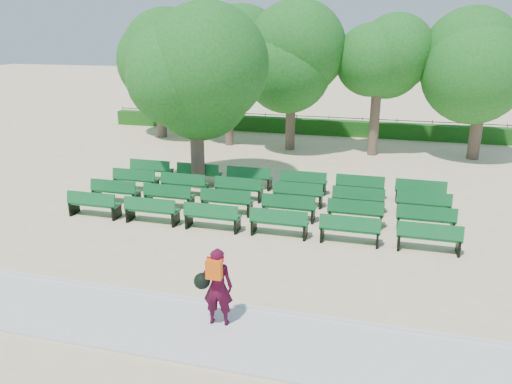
{
  "coord_description": "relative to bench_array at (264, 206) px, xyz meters",
  "views": [
    {
      "loc": [
        4.53,
        -16.02,
        6.28
      ],
      "look_at": [
        0.5,
        -1.0,
        1.1
      ],
      "focal_mm": 35.0,
      "sensor_mm": 36.0,
      "label": 1
    }
  ],
  "objects": [
    {
      "name": "ground",
      "position": [
        -0.41,
        -0.42,
        -0.09
      ],
      "size": [
        120.0,
        120.0,
        0.0
      ],
      "primitive_type": "plane",
      "color": "beige"
    },
    {
      "name": "paving",
      "position": [
        -0.41,
        -7.82,
        -0.06
      ],
      "size": [
        30.0,
        2.2,
        0.06
      ],
      "primitive_type": "cube",
      "color": "silver",
      "rests_on": "ground"
    },
    {
      "name": "person",
      "position": [
        0.83,
        -7.46,
        0.89
      ],
      "size": [
        0.87,
        0.54,
        1.8
      ],
      "rotation": [
        0.0,
        0.0,
        3.26
      ],
      "color": "#420920",
      "rests_on": "ground"
    },
    {
      "name": "tree_line",
      "position": [
        -0.41,
        9.58,
        -0.09
      ],
      "size": [
        21.8,
        6.8,
        7.04
      ],
      "primitive_type": null,
      "color": "#1C651E",
      "rests_on": "ground"
    },
    {
      "name": "tree_among",
      "position": [
        -3.23,
        1.86,
        4.29
      ],
      "size": [
        4.77,
        4.77,
        6.56
      ],
      "color": "brown",
      "rests_on": "ground"
    },
    {
      "name": "bench_array",
      "position": [
        0.0,
        0.0,
        0.0
      ],
      "size": [
        1.85,
        0.65,
        1.15
      ],
      "rotation": [
        0.0,
        0.0,
        0.05
      ],
      "color": "#105E2B",
      "rests_on": "ground"
    },
    {
      "name": "fence",
      "position": [
        -0.41,
        13.98,
        -0.09
      ],
      "size": [
        26.0,
        0.1,
        1.02
      ],
      "primitive_type": null,
      "color": "black",
      "rests_on": "ground"
    },
    {
      "name": "curb",
      "position": [
        -0.41,
        -6.67,
        -0.04
      ],
      "size": [
        30.0,
        0.12,
        0.1
      ],
      "primitive_type": "cube",
      "color": "silver",
      "rests_on": "ground"
    },
    {
      "name": "hedge",
      "position": [
        -0.41,
        13.58,
        0.36
      ],
      "size": [
        26.0,
        0.7,
        0.9
      ],
      "primitive_type": "cube",
      "color": "#1A5616",
      "rests_on": "ground"
    }
  ]
}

